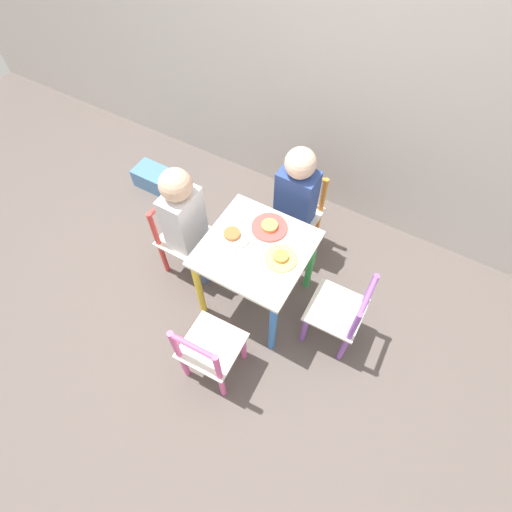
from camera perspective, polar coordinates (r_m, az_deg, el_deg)
The scene contains 12 objects.
ground_plane at distance 2.29m, azimuth -0.00°, elevation -5.87°, with size 6.00×6.00×0.00m, color #5B514C.
kids_table at distance 1.94m, azimuth -0.00°, elevation -0.31°, with size 0.49×0.49×0.50m.
chair_red at distance 2.24m, azimuth -10.37°, elevation 2.61°, with size 0.26×0.26×0.51m.
chair_orange at distance 2.32m, azimuth 5.89°, elevation 5.95°, with size 0.26×0.26×0.51m.
chair_purple at distance 2.01m, azimuth 11.92°, elevation -7.97°, with size 0.27×0.27×0.51m.
chair_pink at distance 1.90m, azimuth -6.69°, elevation -13.32°, with size 0.27×0.27×0.51m.
child_left at distance 2.05m, azimuth -9.90°, elevation 5.35°, with size 0.22×0.20×0.77m.
child_back at distance 2.13m, azimuth 5.60°, elevation 8.29°, with size 0.20×0.21×0.76m.
plate_left at distance 1.90m, azimuth -3.43°, elevation 3.02°, with size 0.18×0.18×0.03m.
plate_back at distance 1.93m, azimuth 1.93°, elevation 4.19°, with size 0.18×0.18×0.03m.
plate_right at distance 1.83m, azimuth 3.57°, elevation -0.24°, with size 0.15×0.15×0.03m.
storage_bin at distance 2.83m, azimuth -13.84°, elevation 10.56°, with size 0.32×0.16×0.13m.
Camera 1 is at (0.53, -0.93, 2.03)m, focal length 28.00 mm.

